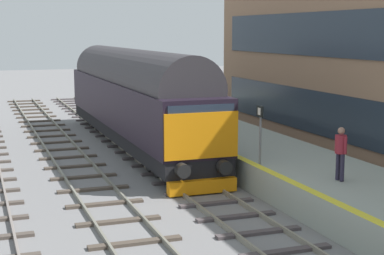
{
  "coord_description": "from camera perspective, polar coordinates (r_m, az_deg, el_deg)",
  "views": [
    {
      "loc": [
        -7.18,
        -20.67,
        5.5
      ],
      "look_at": [
        0.2,
        -0.19,
        2.06
      ],
      "focal_mm": 57.24,
      "sensor_mm": 36.0,
      "label": 1
    }
  ],
  "objects": [
    {
      "name": "track_main",
      "position": [
        22.55,
        -0.65,
        -5.0
      ],
      "size": [
        2.5,
        60.0,
        0.15
      ],
      "color": "gray",
      "rests_on": "ground"
    },
    {
      "name": "diesel_locomotive",
      "position": [
        29.15,
        -5.46,
        2.99
      ],
      "size": [
        2.74,
        18.66,
        4.68
      ],
      "color": "black",
      "rests_on": "ground"
    },
    {
      "name": "ground_plane",
      "position": [
        22.56,
        -0.65,
        -5.14
      ],
      "size": [
        140.0,
        140.0,
        0.0
      ],
      "primitive_type": "plane",
      "color": "slate",
      "rests_on": "ground"
    },
    {
      "name": "platform_number_sign",
      "position": [
        20.8,
        6.36,
        0.15
      ],
      "size": [
        0.1,
        0.44,
        2.0
      ],
      "color": "slate",
      "rests_on": "station_platform"
    },
    {
      "name": "station_platform",
      "position": [
        23.84,
        7.56,
        -3.21
      ],
      "size": [
        4.0,
        44.0,
        1.01
      ],
      "color": "#969E94",
      "rests_on": "ground"
    },
    {
      "name": "waiting_passenger",
      "position": [
        18.98,
        13.68,
        -1.94
      ],
      "size": [
        0.38,
        0.51,
        1.64
      ],
      "rotation": [
        0.0,
        0.0,
        1.69
      ],
      "color": "#282438",
      "rests_on": "station_platform"
    },
    {
      "name": "track_adjacent_west",
      "position": [
        21.71,
        -9.18,
        -5.67
      ],
      "size": [
        2.5,
        60.0,
        0.15
      ],
      "color": "slate",
      "rests_on": "ground"
    }
  ]
}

